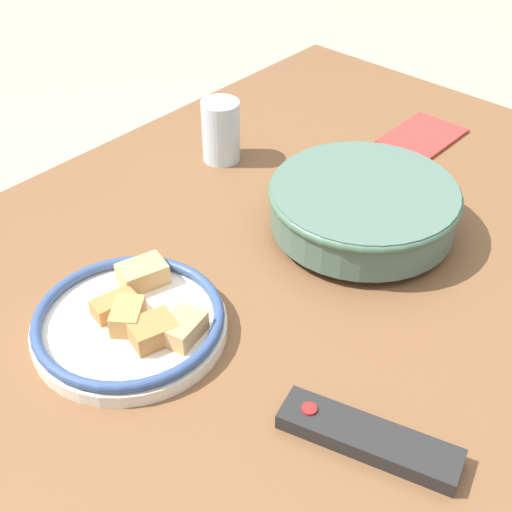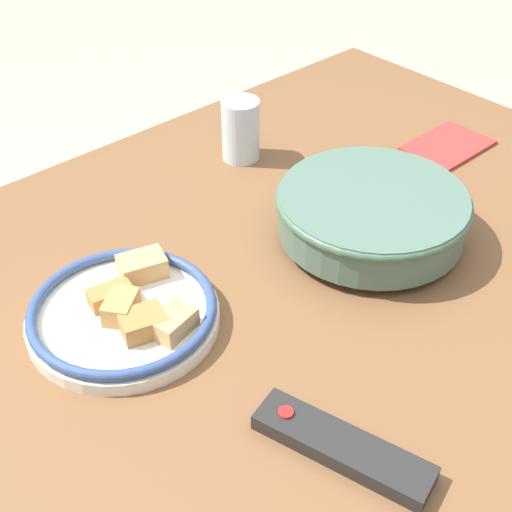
{
  "view_description": "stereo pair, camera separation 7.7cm",
  "coord_description": "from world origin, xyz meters",
  "px_view_note": "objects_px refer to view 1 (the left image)",
  "views": [
    {
      "loc": [
        0.62,
        0.46,
        1.39
      ],
      "look_at": [
        0.06,
        -0.04,
        0.79
      ],
      "focal_mm": 50.0,
      "sensor_mm": 36.0,
      "label": 1
    },
    {
      "loc": [
        0.57,
        0.51,
        1.39
      ],
      "look_at": [
        0.06,
        -0.04,
        0.79
      ],
      "focal_mm": 50.0,
      "sensor_mm": 36.0,
      "label": 2
    }
  ],
  "objects_px": {
    "noodle_bowl": "(365,207)",
    "tv_remote": "(368,438)",
    "food_plate": "(132,321)",
    "drinking_glass": "(221,131)"
  },
  "relations": [
    {
      "from": "noodle_bowl",
      "to": "tv_remote",
      "type": "bearing_deg",
      "value": 36.18
    },
    {
      "from": "noodle_bowl",
      "to": "food_plate",
      "type": "height_order",
      "value": "noodle_bowl"
    },
    {
      "from": "noodle_bowl",
      "to": "tv_remote",
      "type": "distance_m",
      "value": 0.39
    },
    {
      "from": "food_plate",
      "to": "noodle_bowl",
      "type": "bearing_deg",
      "value": 165.92
    },
    {
      "from": "noodle_bowl",
      "to": "tv_remote",
      "type": "xyz_separation_m",
      "value": [
        0.31,
        0.23,
        -0.04
      ]
    },
    {
      "from": "tv_remote",
      "to": "drinking_glass",
      "type": "xyz_separation_m",
      "value": [
        -0.32,
        -0.53,
        0.04
      ]
    },
    {
      "from": "noodle_bowl",
      "to": "food_plate",
      "type": "xyz_separation_m",
      "value": [
        0.37,
        -0.09,
        -0.03
      ]
    },
    {
      "from": "tv_remote",
      "to": "noodle_bowl",
      "type": "bearing_deg",
      "value": 20.56
    },
    {
      "from": "noodle_bowl",
      "to": "food_plate",
      "type": "relative_size",
      "value": 1.14
    },
    {
      "from": "food_plate",
      "to": "drinking_glass",
      "type": "xyz_separation_m",
      "value": [
        -0.38,
        -0.21,
        0.03
      ]
    }
  ]
}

